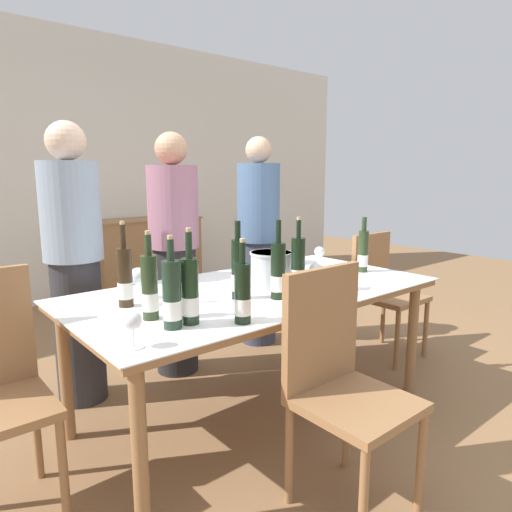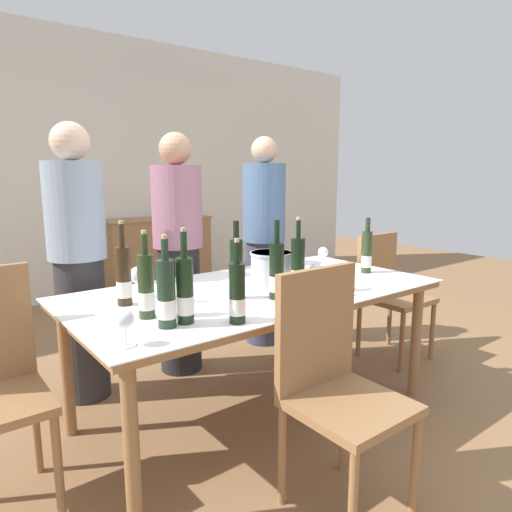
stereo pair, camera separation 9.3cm
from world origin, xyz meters
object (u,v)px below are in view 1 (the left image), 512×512
Objects in this scene: person_guest_left at (175,256)px; person_host at (75,266)px; wine_bottle_6 at (238,270)px; wine_glass_2 at (319,253)px; wine_bottle_1 at (150,289)px; chair_right_end at (382,286)px; wine_glass_4 at (321,279)px; ice_bucket at (271,269)px; wine_glass_5 at (138,277)px; wine_glass_3 at (316,272)px; chair_near_front at (339,373)px; wine_bottle_0 at (278,272)px; dining_table at (256,299)px; wine_bottle_4 at (298,266)px; wine_bottle_8 at (172,296)px; wine_bottle_5 at (125,278)px; wine_bottle_2 at (190,292)px; wine_glass_0 at (340,271)px; wine_bottle_7 at (363,252)px; wine_glass_1 at (133,323)px; wine_bottle_3 at (243,295)px; person_guest_right at (258,242)px.

person_host is at bearing 179.49° from person_guest_left.
wine_bottle_6 is 2.83× the size of wine_glass_2.
wine_bottle_1 is at bearing -125.14° from person_guest_left.
person_host is at bearing 160.37° from chair_right_end.
chair_right_end reaches higher than wine_glass_4.
wine_glass_5 is (-0.66, 0.25, 0.01)m from ice_bucket.
wine_glass_3 is at bearing -163.73° from chair_right_end.
person_host is at bearing 108.82° from chair_near_front.
wine_glass_4 is (0.20, -0.11, -0.05)m from wine_bottle_0.
chair_right_end reaches higher than dining_table.
ice_bucket is at bearing 108.99° from wine_bottle_4.
person_host is at bearing 91.46° from wine_bottle_8.
wine_bottle_5 is 1.06× the size of wine_bottle_8.
wine_glass_0 is (0.91, -0.04, -0.03)m from wine_bottle_2.
wine_bottle_5 reaches higher than wine_glass_4.
person_guest_left is (0.64, 0.90, -0.06)m from wine_bottle_1.
wine_bottle_7 is (0.71, -0.07, 0.02)m from ice_bucket.
wine_glass_1 is at bearing -117.17° from wine_glass_5.
person_guest_left reaches higher than wine_glass_2.
ice_bucket is at bearing -174.62° from chair_right_end.
dining_table is 0.30m from wine_bottle_6.
wine_bottle_8 is at bearing 137.19° from chair_near_front.
wine_bottle_3 reaches higher than ice_bucket.
wine_bottle_6 is at bearing 91.95° from chair_near_front.
person_guest_right reaches higher than wine_glass_4.
wine_glass_5 is 1.46m from person_guest_right.
wine_bottle_2 reaches higher than wine_glass_4.
wine_glass_3 is at bearing 7.65° from wine_glass_1.
chair_near_front is at bearing -103.45° from dining_table.
wine_bottle_1 is at bearing 165.48° from wine_glass_4.
wine_glass_3 is (0.64, 0.18, -0.02)m from wine_bottle_3.
wine_glass_4 is (-0.64, -0.23, -0.04)m from wine_bottle_7.
wine_glass_4 is at bearing 7.70° from wine_bottle_3.
wine_bottle_0 reaches higher than chair_near_front.
wine_glass_4 is at bearing -125.33° from wine_glass_3.
person_host reaches higher than wine_bottle_2.
chair_near_front is 1.55m from person_guest_left.
person_host reaches higher than dining_table.
wine_bottle_2 is 0.32m from wine_glass_1.
person_guest_right is at bearing 4.99° from person_guest_left.
wine_glass_0 is at bearing 40.32° from chair_near_front.
wine_glass_3 is at bearing 3.40° from wine_bottle_8.
chair_right_end is at bearing 16.11° from wine_bottle_3.
person_guest_right is (0.78, 1.08, -0.05)m from wine_bottle_0.
wine_glass_0 is (0.74, 0.09, -0.02)m from wine_bottle_3.
person_host is (-0.83, 0.98, -0.04)m from wine_bottle_4.
wine_glass_1 is at bearing -161.82° from wine_bottle_2.
wine_bottle_5 is 3.07× the size of wine_glass_4.
wine_glass_1 is (-0.47, 0.03, -0.03)m from wine_bottle_3.
person_guest_right reaches higher than wine_bottle_5.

